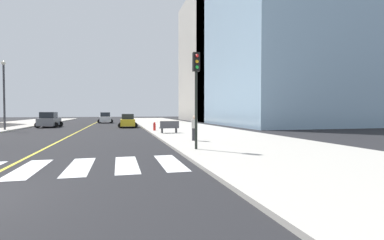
{
  "coord_description": "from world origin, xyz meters",
  "views": [
    {
      "loc": [
        4.2,
        -7.97,
        2.18
      ],
      "look_at": [
        14.79,
        33.37,
        0.88
      ],
      "focal_mm": 26.87,
      "sensor_mm": 36.0,
      "label": 1
    }
  ],
  "objects_px": {
    "street_lamp": "(4,89)",
    "car_white_third": "(105,118)",
    "car_yellow_nearest": "(128,121)",
    "fire_hydrant": "(154,126)",
    "park_bench": "(169,127)",
    "pedestrian_waiting_east": "(194,127)",
    "traffic_light_near_corner": "(196,82)",
    "car_gray_second": "(49,120)"
  },
  "relations": [
    {
      "from": "car_white_third",
      "to": "pedestrian_waiting_east",
      "type": "height_order",
      "value": "car_white_third"
    },
    {
      "from": "car_gray_second",
      "to": "park_bench",
      "type": "bearing_deg",
      "value": -47.61
    },
    {
      "from": "traffic_light_near_corner",
      "to": "street_lamp",
      "type": "bearing_deg",
      "value": -52.3
    },
    {
      "from": "fire_hydrant",
      "to": "street_lamp",
      "type": "height_order",
      "value": "street_lamp"
    },
    {
      "from": "car_white_third",
      "to": "fire_hydrant",
      "type": "relative_size",
      "value": 5.06
    },
    {
      "from": "car_yellow_nearest",
      "to": "traffic_light_near_corner",
      "type": "xyz_separation_m",
      "value": [
        2.83,
        -24.78,
        2.9
      ]
    },
    {
      "from": "fire_hydrant",
      "to": "street_lamp",
      "type": "xyz_separation_m",
      "value": [
        -15.86,
        5.63,
        4.02
      ]
    },
    {
      "from": "fire_hydrant",
      "to": "street_lamp",
      "type": "bearing_deg",
      "value": 160.47
    },
    {
      "from": "traffic_light_near_corner",
      "to": "street_lamp",
      "type": "distance_m",
      "value": 26.56
    },
    {
      "from": "traffic_light_near_corner",
      "to": "fire_hydrant",
      "type": "bearing_deg",
      "value": -88.61
    },
    {
      "from": "fire_hydrant",
      "to": "street_lamp",
      "type": "relative_size",
      "value": 0.12
    },
    {
      "from": "fire_hydrant",
      "to": "car_white_third",
      "type": "bearing_deg",
      "value": 103.35
    },
    {
      "from": "car_gray_second",
      "to": "pedestrian_waiting_east",
      "type": "relative_size",
      "value": 2.72
    },
    {
      "from": "car_white_third",
      "to": "car_yellow_nearest",
      "type": "bearing_deg",
      "value": 100.25
    },
    {
      "from": "car_white_third",
      "to": "street_lamp",
      "type": "bearing_deg",
      "value": 61.39
    },
    {
      "from": "car_white_third",
      "to": "street_lamp",
      "type": "distance_m",
      "value": 22.47
    },
    {
      "from": "traffic_light_near_corner",
      "to": "street_lamp",
      "type": "relative_size",
      "value": 0.68
    },
    {
      "from": "traffic_light_near_corner",
      "to": "car_white_third",
      "type": "bearing_deg",
      "value": -81.07
    },
    {
      "from": "car_gray_second",
      "to": "car_white_third",
      "type": "distance_m",
      "value": 14.75
    },
    {
      "from": "car_gray_second",
      "to": "fire_hydrant",
      "type": "height_order",
      "value": "car_gray_second"
    },
    {
      "from": "pedestrian_waiting_east",
      "to": "park_bench",
      "type": "bearing_deg",
      "value": -39.08
    },
    {
      "from": "street_lamp",
      "to": "car_white_third",
      "type": "bearing_deg",
      "value": 63.74
    },
    {
      "from": "car_gray_second",
      "to": "traffic_light_near_corner",
      "type": "xyz_separation_m",
      "value": [
        13.18,
        -27.78,
        2.79
      ]
    },
    {
      "from": "pedestrian_waiting_east",
      "to": "car_yellow_nearest",
      "type": "bearing_deg",
      "value": -32.07
    },
    {
      "from": "car_yellow_nearest",
      "to": "pedestrian_waiting_east",
      "type": "xyz_separation_m",
      "value": [
        3.88,
        -20.46,
        0.25
      ]
    },
    {
      "from": "car_gray_second",
      "to": "fire_hydrant",
      "type": "xyz_separation_m",
      "value": [
        12.81,
        -12.4,
        -0.39
      ]
    },
    {
      "from": "traffic_light_near_corner",
      "to": "street_lamp",
      "type": "xyz_separation_m",
      "value": [
        -16.23,
        21.0,
        0.85
      ]
    },
    {
      "from": "car_gray_second",
      "to": "fire_hydrant",
      "type": "distance_m",
      "value": 17.83
    },
    {
      "from": "traffic_light_near_corner",
      "to": "park_bench",
      "type": "xyz_separation_m",
      "value": [
        0.57,
        11.7,
        -3.07
      ]
    },
    {
      "from": "pedestrian_waiting_east",
      "to": "street_lamp",
      "type": "xyz_separation_m",
      "value": [
        -17.28,
        16.68,
        3.5
      ]
    },
    {
      "from": "park_bench",
      "to": "street_lamp",
      "type": "height_order",
      "value": "street_lamp"
    },
    {
      "from": "car_gray_second",
      "to": "fire_hydrant",
      "type": "bearing_deg",
      "value": -42.23
    },
    {
      "from": "car_yellow_nearest",
      "to": "pedestrian_waiting_east",
      "type": "distance_m",
      "value": 20.83
    },
    {
      "from": "traffic_light_near_corner",
      "to": "pedestrian_waiting_east",
      "type": "bearing_deg",
      "value": -103.65
    },
    {
      "from": "car_yellow_nearest",
      "to": "pedestrian_waiting_east",
      "type": "bearing_deg",
      "value": 102.45
    },
    {
      "from": "car_gray_second",
      "to": "traffic_light_near_corner",
      "type": "bearing_deg",
      "value": -62.77
    },
    {
      "from": "car_yellow_nearest",
      "to": "park_bench",
      "type": "bearing_deg",
      "value": 106.28
    },
    {
      "from": "street_lamp",
      "to": "pedestrian_waiting_east",
      "type": "bearing_deg",
      "value": -43.98
    },
    {
      "from": "car_yellow_nearest",
      "to": "pedestrian_waiting_east",
      "type": "relative_size",
      "value": 2.39
    },
    {
      "from": "car_white_third",
      "to": "pedestrian_waiting_east",
      "type": "distance_m",
      "value": 37.32
    },
    {
      "from": "car_yellow_nearest",
      "to": "fire_hydrant",
      "type": "distance_m",
      "value": 9.73
    },
    {
      "from": "pedestrian_waiting_east",
      "to": "fire_hydrant",
      "type": "height_order",
      "value": "pedestrian_waiting_east"
    }
  ]
}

